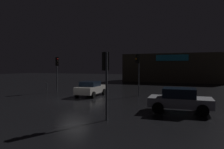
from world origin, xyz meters
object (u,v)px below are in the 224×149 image
Objects in this scene: store_building at (174,68)px; car_crossing at (180,100)px; traffic_signal_cross_left at (57,66)px; traffic_signal_main at (106,69)px; traffic_signal_opposite at (138,65)px; car_far at (91,88)px.

car_crossing is at bearing -84.32° from store_building.
store_building is 29.48m from car_crossing.
traffic_signal_cross_left is 15.36m from car_crossing.
traffic_signal_main is (-0.80, -32.86, 0.12)m from store_building.
traffic_signal_main is at bearing -85.77° from traffic_signal_opposite.
store_building is at bearing 64.59° from traffic_signal_cross_left.
car_crossing is at bearing -27.22° from car_far.
traffic_signal_opposite reaches higher than car_far.
traffic_signal_main is 0.90× the size of traffic_signal_opposite.
car_far is at bearing -16.81° from traffic_signal_cross_left.
traffic_signal_cross_left is (-9.49, -0.30, -0.13)m from traffic_signal_opposite.
car_crossing is (4.44, -6.37, -2.34)m from traffic_signal_opposite.
traffic_signal_cross_left is 1.00× the size of car_crossing.
store_building is at bearing 76.66° from car_far.
car_far is at bearing -156.87° from traffic_signal_opposite.
traffic_signal_main reaches higher than car_crossing.
store_building is at bearing 95.68° from car_crossing.
traffic_signal_main is at bearing -57.93° from car_far.
car_far is (-4.34, -1.85, -2.39)m from traffic_signal_opposite.
car_far is at bearing -103.34° from store_building.
traffic_signal_opposite is 1.06× the size of car_far.
traffic_signal_opposite is at bearing 23.13° from car_far.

